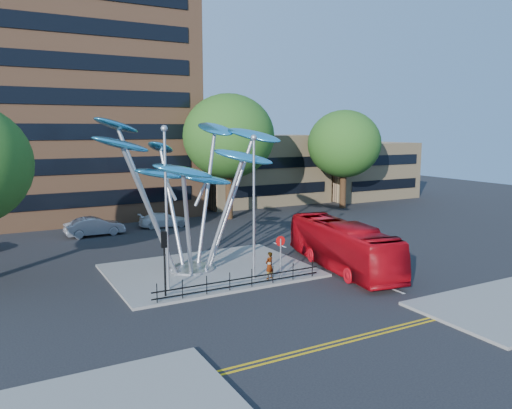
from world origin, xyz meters
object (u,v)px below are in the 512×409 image
tree_right (229,136)px  red_bus (342,246)px  parked_car_mid (95,226)px  parked_car_right (164,220)px  traffic_light_island (164,250)px  street_lamp_right (254,194)px  leaf_sculpture (187,160)px  street_lamp_left (166,194)px  pedestrian (269,265)px  no_entry_sign_island (280,249)px  tree_far (344,144)px

tree_right → red_bus: (-1.40, -19.40, -6.54)m
parked_car_mid → parked_car_right: size_ratio=1.07×
traffic_light_island → street_lamp_right: bearing=5.2°
leaf_sculpture → street_lamp_left: 4.28m
street_lamp_left → parked_car_mid: street_lamp_left is taller
red_bus → parked_car_right: size_ratio=2.43×
pedestrian → parked_car_right: size_ratio=0.36×
tree_right → pedestrian: bearing=-109.1°
street_lamp_right → parked_car_right: 18.62m
parked_car_mid → leaf_sculpture: bearing=-169.5°
street_lamp_right → red_bus: (6.10, -0.40, -3.60)m
parked_car_right → street_lamp_right: bearing=-176.7°
traffic_light_island → no_entry_sign_island: bearing=0.1°
tree_far → no_entry_sign_island: size_ratio=4.41×
tree_far → no_entry_sign_island: bearing=-135.7°
red_bus → no_entry_sign_island: bearing=-169.6°
parked_car_mid → parked_car_right: bearing=-84.4°
street_lamp_right → parked_car_mid: 18.61m
leaf_sculpture → no_entry_sign_island: leaf_sculpture is taller
leaf_sculpture → no_entry_sign_island: 7.71m
street_lamp_right → traffic_light_island: street_lamp_right is taller
no_entry_sign_island → pedestrian: size_ratio=1.53×
traffic_light_island → pedestrian: (6.24, 0.00, -1.67)m
tree_right → traffic_light_island: (-13.00, -19.50, -5.42)m
red_bus → parked_car_right: 19.31m
no_entry_sign_island → street_lamp_left: bearing=171.4°
traffic_light_island → pedestrian: traffic_light_island is taller
street_lamp_right → parked_car_mid: bearing=108.3°
red_bus → pedestrian: bearing=-169.6°
street_lamp_right → pedestrian: bearing=-33.9°
leaf_sculpture → red_bus: bearing=-25.2°
no_entry_sign_island → parked_car_mid: 19.11m
street_lamp_right → no_entry_sign_island: street_lamp_right is taller
no_entry_sign_island → red_bus: size_ratio=0.23×
tree_right → no_entry_sign_island: (-6.00, -19.48, -6.22)m
street_lamp_right → traffic_light_island: size_ratio=2.42×
red_bus → parked_car_mid: size_ratio=2.28×
tree_right → street_lamp_left: tree_right is taller
street_lamp_left → tree_right: bearing=56.0°
leaf_sculpture → parked_car_right: bearing=77.8°
leaf_sculpture → parked_car_mid: (-3.11, 13.51, -6.10)m
tree_right → street_lamp_right: 20.64m
red_bus → parked_car_mid: (-11.78, 17.60, -0.72)m
street_lamp_left → pedestrian: size_ratio=5.51×
tree_far → leaf_sculpture: tree_far is taller
traffic_light_island → pedestrian: size_ratio=2.14×
street_lamp_right → parked_car_mid: (-5.68, 17.19, -4.32)m
parked_car_right → parked_car_mid: bearing=103.0°
traffic_light_island → parked_car_right: bearing=72.0°
parked_car_mid → no_entry_sign_island: bearing=-160.3°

